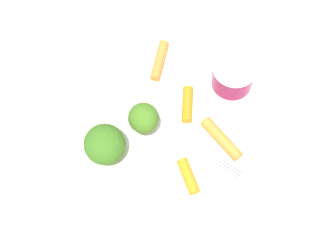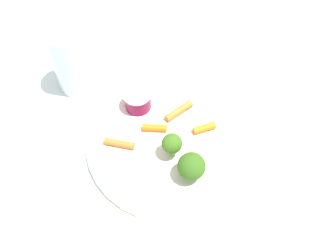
% 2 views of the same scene
% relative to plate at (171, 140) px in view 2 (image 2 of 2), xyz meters
% --- Properties ---
extents(ground_plane, '(2.40, 2.40, 0.00)m').
position_rel_plate_xyz_m(ground_plane, '(0.00, 0.00, -0.01)').
color(ground_plane, white).
extents(plate, '(0.28, 0.28, 0.01)m').
position_rel_plate_xyz_m(plate, '(0.00, 0.00, 0.00)').
color(plate, silver).
rests_on(plate, ground_plane).
extents(sauce_cup, '(0.05, 0.05, 0.03)m').
position_rel_plate_xyz_m(sauce_cup, '(-0.06, 0.07, 0.02)').
color(sauce_cup, maroon).
rests_on(sauce_cup, plate).
extents(broccoli_floret_0, '(0.04, 0.04, 0.05)m').
position_rel_plate_xyz_m(broccoli_floret_0, '(0.03, -0.07, 0.03)').
color(broccoli_floret_0, '#96B26B').
rests_on(broccoli_floret_0, plate).
extents(broccoli_floret_1, '(0.03, 0.03, 0.05)m').
position_rel_plate_xyz_m(broccoli_floret_1, '(0.00, -0.03, 0.04)').
color(broccoli_floret_1, '#9AAD6B').
rests_on(broccoli_floret_1, plate).
extents(carrot_stick_0, '(0.04, 0.02, 0.01)m').
position_rel_plate_xyz_m(carrot_stick_0, '(-0.03, 0.02, 0.01)').
color(carrot_stick_0, orange).
rests_on(carrot_stick_0, plate).
extents(carrot_stick_1, '(0.05, 0.02, 0.01)m').
position_rel_plate_xyz_m(carrot_stick_1, '(-0.09, -0.01, 0.01)').
color(carrot_stick_1, orange).
rests_on(carrot_stick_1, plate).
extents(carrot_stick_2, '(0.05, 0.04, 0.01)m').
position_rel_plate_xyz_m(carrot_stick_2, '(0.01, 0.05, 0.01)').
color(carrot_stick_2, orange).
rests_on(carrot_stick_2, plate).
extents(carrot_stick_3, '(0.04, 0.02, 0.01)m').
position_rel_plate_xyz_m(carrot_stick_3, '(0.06, 0.02, 0.01)').
color(carrot_stick_3, orange).
rests_on(carrot_stick_3, plate).
extents(fork, '(0.11, 0.14, 0.00)m').
position_rel_plate_xyz_m(fork, '(0.09, 0.11, 0.01)').
color(fork, '#B7B5C7').
rests_on(fork, plate).
extents(drinking_glass, '(0.07, 0.07, 0.12)m').
position_rel_plate_xyz_m(drinking_glass, '(-0.17, 0.13, 0.06)').
color(drinking_glass, silver).
rests_on(drinking_glass, ground_plane).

